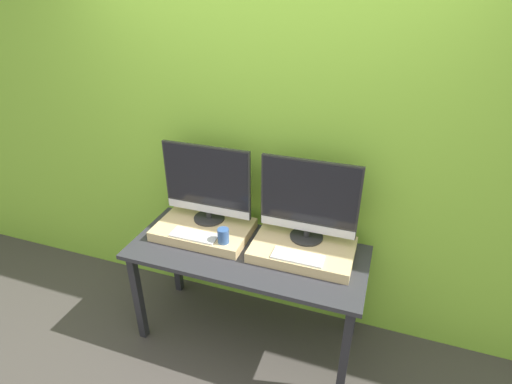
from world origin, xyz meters
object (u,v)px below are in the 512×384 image
at_px(monitor_right, 309,200).
at_px(monitor_left, 207,183).
at_px(mug, 223,236).
at_px(keyboard_right, 298,257).
at_px(keyboard_left, 194,235).

bearing_deg(monitor_right, monitor_left, 180.00).
relative_size(mug, keyboard_right, 0.31).
height_order(keyboard_left, monitor_right, monitor_right).
xyz_separation_m(mug, keyboard_right, (0.48, -0.00, -0.04)).
height_order(keyboard_left, keyboard_right, same).
bearing_deg(monitor_left, keyboard_right, -18.10).
bearing_deg(keyboard_left, keyboard_right, 0.00).
xyz_separation_m(keyboard_left, keyboard_right, (0.69, 0.00, 0.00)).
distance_m(keyboard_left, monitor_right, 0.77).
relative_size(monitor_left, monitor_right, 1.00).
height_order(monitor_right, keyboard_right, monitor_right).
bearing_deg(mug, keyboard_left, -180.00).
xyz_separation_m(monitor_right, keyboard_right, (0.00, -0.22, -0.27)).
height_order(mug, monitor_right, monitor_right).
xyz_separation_m(mug, monitor_right, (0.48, 0.22, 0.23)).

